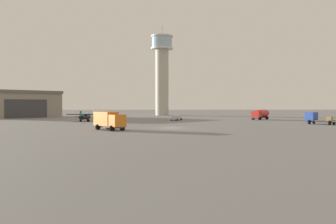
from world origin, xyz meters
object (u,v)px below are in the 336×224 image
airplane_black (85,116)px  truck_fuel_tanker_white (103,114)px  truck_flatbed_blue (317,118)px  truck_fuel_tanker_red (261,114)px  car_silver (176,118)px  truck_box_orange (109,120)px  control_tower (162,69)px

airplane_black → truck_fuel_tanker_white: (2.53, 15.52, 0.30)m
truck_flatbed_blue → truck_fuel_tanker_red: 22.63m
truck_fuel_tanker_white → car_silver: 23.92m
truck_flatbed_blue → truck_box_orange: (-44.91, -16.00, 0.48)m
truck_box_orange → airplane_black: bearing=159.2°
truck_box_orange → control_tower: bearing=132.2°
control_tower → truck_box_orange: (-11.03, -76.97, -16.69)m
truck_fuel_tanker_white → control_tower: bearing=63.0°
airplane_black → truck_fuel_tanker_white: bearing=-2.1°
truck_fuel_tanker_red → control_tower: bearing=-100.6°
truck_flatbed_blue → truck_box_orange: size_ratio=1.02×
control_tower → truck_fuel_tanker_white: size_ratio=5.56×
truck_box_orange → car_silver: bearing=118.4°
truck_flatbed_blue → car_silver: (-30.85, 18.89, -0.56)m
truck_fuel_tanker_red → truck_fuel_tanker_white: truck_fuel_tanker_white is taller
airplane_black → truck_flatbed_blue: size_ratio=1.38×
control_tower → car_silver: control_tower is taller
car_silver → airplane_black: bearing=-52.0°
control_tower → car_silver: bearing=-85.9°
truck_box_orange → truck_fuel_tanker_white: truck_box_orange is taller
truck_flatbed_blue → truck_fuel_tanker_red: truck_fuel_tanker_red is taller
truck_box_orange → car_silver: truck_box_orange is taller
control_tower → truck_fuel_tanker_red: size_ratio=5.70×
truck_box_orange → truck_fuel_tanker_white: (-7.58, 45.04, -0.14)m
control_tower → truck_fuel_tanker_red: 50.85m
truck_fuel_tanker_white → car_silver: size_ratio=1.35×
control_tower → truck_box_orange: bearing=-98.2°
airplane_black → truck_flatbed_blue: airplane_black is taller
car_silver → truck_box_orange: bearing=3.5°
truck_fuel_tanker_red → truck_fuel_tanker_white: (-46.29, 7.28, -0.01)m
airplane_black → truck_fuel_tanker_white: 15.72m
control_tower → truck_fuel_tanker_white: control_tower is taller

